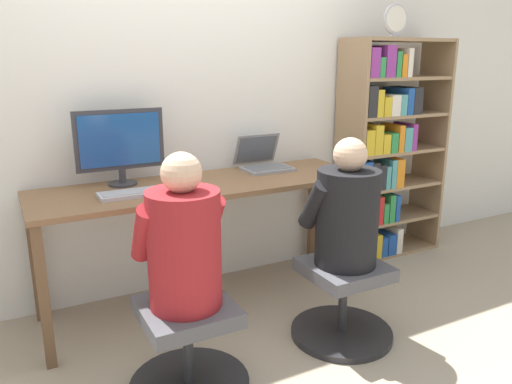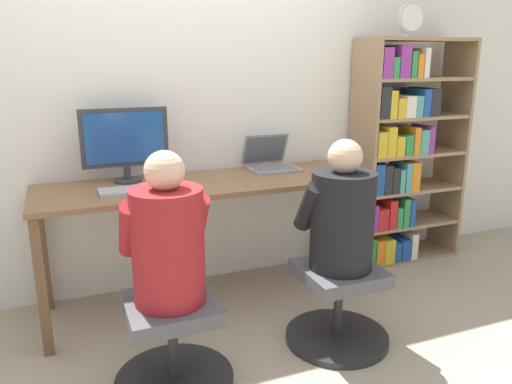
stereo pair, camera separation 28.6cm
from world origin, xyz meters
TOP-DOWN VIEW (x-y plane):
  - ground_plane at (0.00, 0.00)m, footprint 14.00×14.00m
  - wall_back at (0.00, 0.67)m, footprint 10.00×0.05m
  - desk at (0.00, 0.30)m, footprint 1.98×0.60m
  - desktop_monitor at (-0.44, 0.47)m, footprint 0.50×0.16m
  - laptop at (0.48, 0.46)m, footprint 0.31×0.31m
  - keyboard at (-0.43, 0.22)m, footprint 0.39×0.15m
  - computer_mouse_by_keyboard at (-0.16, 0.22)m, footprint 0.07×0.10m
  - office_chair_left at (-0.40, -0.44)m, footprint 0.56×0.56m
  - office_chair_right at (0.51, -0.40)m, footprint 0.56×0.56m
  - person_at_monitor at (-0.40, -0.44)m, footprint 0.39×0.35m
  - person_at_laptop at (0.51, -0.40)m, footprint 0.40×0.35m
  - bookshelf at (1.48, 0.43)m, footprint 0.83×0.33m
  - desk_clock at (1.43, 0.35)m, footprint 0.20×0.03m

SIDE VIEW (x-z plane):
  - ground_plane at x=0.00m, z-range 0.00..0.00m
  - office_chair_left at x=-0.40m, z-range -0.01..0.42m
  - office_chair_right at x=0.51m, z-range -0.01..0.42m
  - desk at x=0.00m, z-range 0.31..1.09m
  - person_at_laptop at x=0.51m, z-range 0.38..1.06m
  - person_at_monitor at x=-0.40m, z-range 0.38..1.07m
  - keyboard at x=-0.43m, z-range 0.78..0.80m
  - computer_mouse_by_keyboard at x=-0.16m, z-range 0.78..0.81m
  - bookshelf at x=1.48m, z-range 0.00..1.62m
  - laptop at x=0.48m, z-range 0.71..0.94m
  - desktop_monitor at x=-0.44m, z-range 0.80..1.23m
  - wall_back at x=0.00m, z-range 0.00..2.60m
  - desk_clock at x=1.43m, z-range 1.63..1.85m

